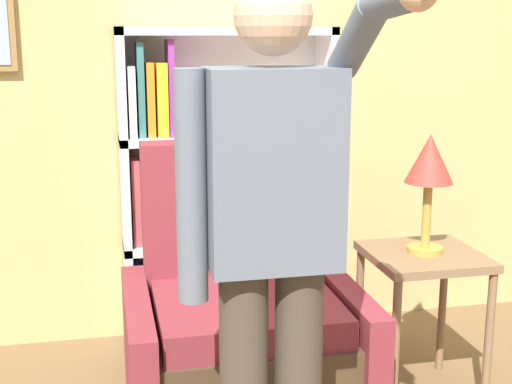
{
  "coord_description": "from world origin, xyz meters",
  "views": [
    {
      "loc": [
        -0.86,
        -1.65,
        1.6
      ],
      "look_at": [
        -0.35,
        0.68,
        1.06
      ],
      "focal_mm": 50.0,
      "sensor_mm": 36.0,
      "label": 1
    }
  ],
  "objects_px": {
    "armchair": "(241,333)",
    "table_lamp": "(429,167)",
    "side_table": "(423,277)",
    "bookcase": "(204,193)",
    "person_standing": "(272,238)"
  },
  "relations": [
    {
      "from": "side_table",
      "to": "person_standing",
      "type": "bearing_deg",
      "value": -138.91
    },
    {
      "from": "person_standing",
      "to": "side_table",
      "type": "relative_size",
      "value": 2.62
    },
    {
      "from": "table_lamp",
      "to": "person_standing",
      "type": "bearing_deg",
      "value": -138.91
    },
    {
      "from": "bookcase",
      "to": "table_lamp",
      "type": "relative_size",
      "value": 3.16
    },
    {
      "from": "armchair",
      "to": "side_table",
      "type": "xyz_separation_m",
      "value": [
        0.8,
        -0.03,
        0.2
      ]
    },
    {
      "from": "person_standing",
      "to": "bookcase",
      "type": "bearing_deg",
      "value": 89.34
    },
    {
      "from": "bookcase",
      "to": "armchair",
      "type": "xyz_separation_m",
      "value": [
        0.04,
        -0.77,
        -0.43
      ]
    },
    {
      "from": "armchair",
      "to": "table_lamp",
      "type": "distance_m",
      "value": 1.06
    },
    {
      "from": "armchair",
      "to": "table_lamp",
      "type": "height_order",
      "value": "table_lamp"
    },
    {
      "from": "person_standing",
      "to": "table_lamp",
      "type": "distance_m",
      "value": 1.14
    },
    {
      "from": "bookcase",
      "to": "side_table",
      "type": "height_order",
      "value": "bookcase"
    },
    {
      "from": "table_lamp",
      "to": "side_table",
      "type": "bearing_deg",
      "value": -141.34
    },
    {
      "from": "bookcase",
      "to": "table_lamp",
      "type": "xyz_separation_m",
      "value": [
        0.84,
        -0.8,
        0.25
      ]
    },
    {
      "from": "bookcase",
      "to": "person_standing",
      "type": "height_order",
      "value": "person_standing"
    },
    {
      "from": "person_standing",
      "to": "table_lamp",
      "type": "bearing_deg",
      "value": 41.09
    }
  ]
}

